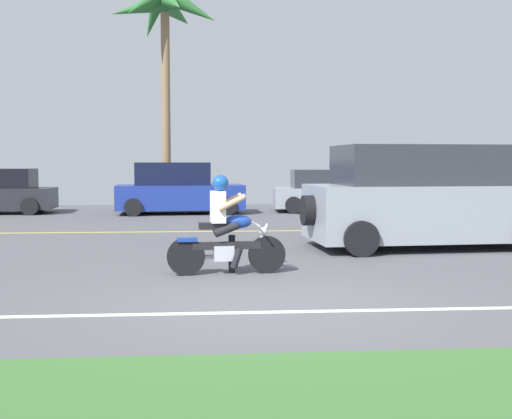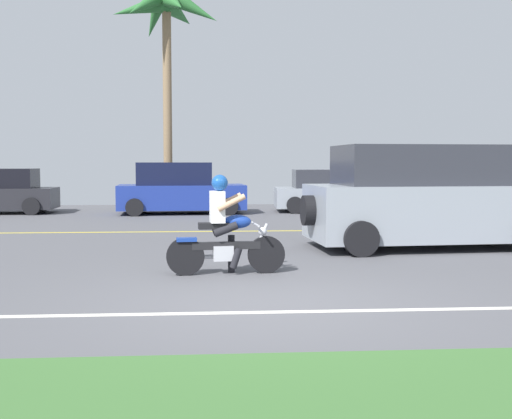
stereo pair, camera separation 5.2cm
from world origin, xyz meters
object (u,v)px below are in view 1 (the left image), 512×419
object	(u,v)px
motorcyclist	(226,232)
suv_nearby	(424,198)
parked_car_2	(333,192)
parked_car_1	(178,190)
palm_tree_0	(163,17)

from	to	relation	value
motorcyclist	suv_nearby	size ratio (longest dim) A/B	0.37
motorcyclist	suv_nearby	bearing A→B (deg)	34.27
suv_nearby	parked_car_2	world-z (taller)	suv_nearby
motorcyclist	parked_car_1	bearing A→B (deg)	96.05
motorcyclist	suv_nearby	xyz separation A→B (m)	(3.95, 2.69, 0.34)
parked_car_1	palm_tree_0	world-z (taller)	palm_tree_0
palm_tree_0	motorcyclist	bearing A→B (deg)	-82.66
motorcyclist	palm_tree_0	bearing A→B (deg)	97.34
suv_nearby	motorcyclist	bearing A→B (deg)	-145.73
parked_car_1	parked_car_2	size ratio (longest dim) A/B	0.98
parked_car_1	palm_tree_0	bearing A→B (deg)	103.61
motorcyclist	parked_car_2	world-z (taller)	motorcyclist
motorcyclist	parked_car_1	size ratio (longest dim) A/B	0.42
suv_nearby	parked_car_1	xyz separation A→B (m)	(-5.17, 8.83, -0.19)
motorcyclist	parked_car_1	world-z (taller)	parked_car_1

